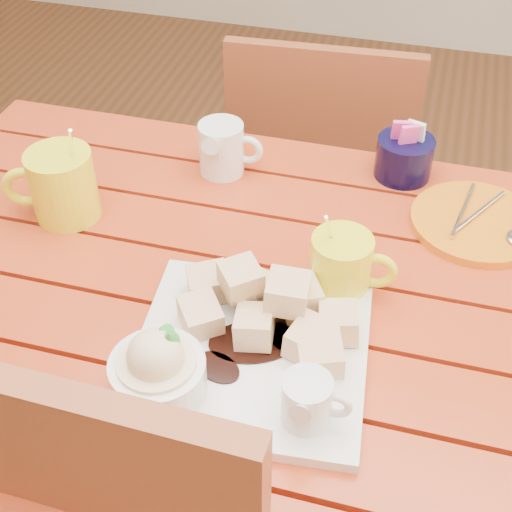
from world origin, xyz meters
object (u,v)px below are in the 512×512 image
(coffee_mug_left, at_px, (61,184))
(coffee_mug_right, at_px, (343,265))
(orange_saucer, at_px, (477,223))
(table, at_px, (258,345))
(dessert_plate, at_px, (234,348))
(chair_far, at_px, (321,177))

(coffee_mug_left, distance_m, coffee_mug_right, 0.45)
(coffee_mug_right, height_order, orange_saucer, coffee_mug_right)
(table, bearing_deg, coffee_mug_left, 164.78)
(table, distance_m, dessert_plate, 0.19)
(chair_far, bearing_deg, coffee_mug_left, 59.81)
(coffee_mug_left, xyz_separation_m, coffee_mug_right, (0.45, -0.06, -0.01))
(table, distance_m, orange_saucer, 0.39)
(coffee_mug_right, height_order, chair_far, coffee_mug_right)
(table, bearing_deg, chair_far, 92.85)
(table, relative_size, coffee_mug_left, 7.15)
(table, relative_size, dessert_plate, 3.81)
(dessert_plate, bearing_deg, coffee_mug_left, 146.90)
(coffee_mug_left, height_order, orange_saucer, coffee_mug_left)
(coffee_mug_left, bearing_deg, coffee_mug_right, -27.23)
(coffee_mug_left, bearing_deg, dessert_plate, -53.07)
(table, height_order, dessert_plate, dessert_plate)
(chair_far, bearing_deg, table, 89.34)
(orange_saucer, bearing_deg, coffee_mug_left, -167.30)
(coffee_mug_right, xyz_separation_m, orange_saucer, (0.18, 0.20, -0.04))
(table, xyz_separation_m, coffee_mug_left, (-0.34, 0.09, 0.17))
(table, relative_size, orange_saucer, 5.96)
(coffee_mug_left, relative_size, coffee_mug_right, 1.20)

